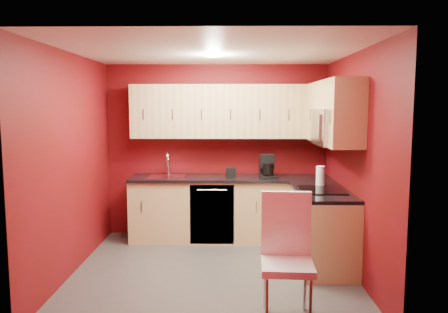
{
  "coord_description": "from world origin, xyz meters",
  "views": [
    {
      "loc": [
        0.19,
        -4.88,
        1.9
      ],
      "look_at": [
        0.12,
        0.55,
        1.27
      ],
      "focal_mm": 35.0,
      "sensor_mm": 36.0,
      "label": 1
    }
  ],
  "objects_px": {
    "coffee_maker": "(269,167)",
    "paper_towel": "(320,176)",
    "dining_chair": "(287,259)",
    "microwave": "(333,127)",
    "sink": "(167,174)",
    "napkin_holder": "(231,173)"
  },
  "relations": [
    {
      "from": "coffee_maker",
      "to": "dining_chair",
      "type": "bearing_deg",
      "value": -107.33
    },
    {
      "from": "coffee_maker",
      "to": "napkin_holder",
      "type": "relative_size",
      "value": 2.33
    },
    {
      "from": "dining_chair",
      "to": "napkin_holder",
      "type": "bearing_deg",
      "value": 105.14
    },
    {
      "from": "napkin_holder",
      "to": "paper_towel",
      "type": "bearing_deg",
      "value": -30.51
    },
    {
      "from": "coffee_maker",
      "to": "paper_towel",
      "type": "height_order",
      "value": "coffee_maker"
    },
    {
      "from": "sink",
      "to": "dining_chair",
      "type": "bearing_deg",
      "value": -59.31
    },
    {
      "from": "napkin_holder",
      "to": "paper_towel",
      "type": "xyz_separation_m",
      "value": [
        1.11,
        -0.65,
        0.06
      ]
    },
    {
      "from": "microwave",
      "to": "paper_towel",
      "type": "distance_m",
      "value": 0.69
    },
    {
      "from": "dining_chair",
      "to": "coffee_maker",
      "type": "bearing_deg",
      "value": 92.3
    },
    {
      "from": "napkin_holder",
      "to": "dining_chair",
      "type": "distance_m",
      "value": 2.38
    },
    {
      "from": "microwave",
      "to": "sink",
      "type": "distance_m",
      "value": 2.43
    },
    {
      "from": "microwave",
      "to": "paper_towel",
      "type": "height_order",
      "value": "microwave"
    },
    {
      "from": "microwave",
      "to": "sink",
      "type": "bearing_deg",
      "value": 154.4
    },
    {
      "from": "napkin_holder",
      "to": "microwave",
      "type": "bearing_deg",
      "value": -38.19
    },
    {
      "from": "microwave",
      "to": "dining_chair",
      "type": "distance_m",
      "value": 1.88
    },
    {
      "from": "microwave",
      "to": "dining_chair",
      "type": "xyz_separation_m",
      "value": [
        -0.69,
        -1.36,
        -1.1
      ]
    },
    {
      "from": "coffee_maker",
      "to": "napkin_holder",
      "type": "distance_m",
      "value": 0.53
    },
    {
      "from": "coffee_maker",
      "to": "dining_chair",
      "type": "xyz_separation_m",
      "value": [
        -0.03,
        -2.24,
        -0.51
      ]
    },
    {
      "from": "sink",
      "to": "paper_towel",
      "type": "distance_m",
      "value": 2.14
    },
    {
      "from": "napkin_holder",
      "to": "coffee_maker",
      "type": "bearing_deg",
      "value": -5.17
    },
    {
      "from": "sink",
      "to": "coffee_maker",
      "type": "distance_m",
      "value": 1.44
    },
    {
      "from": "sink",
      "to": "dining_chair",
      "type": "distance_m",
      "value": 2.77
    }
  ]
}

